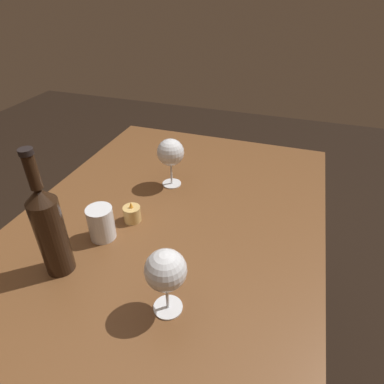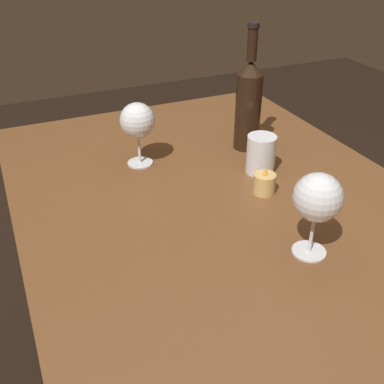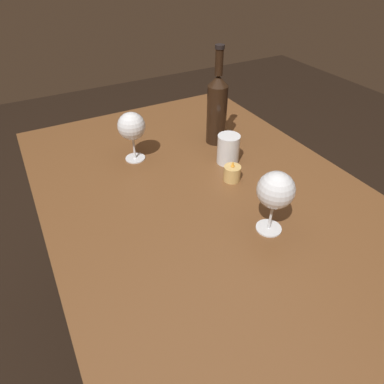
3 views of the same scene
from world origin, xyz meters
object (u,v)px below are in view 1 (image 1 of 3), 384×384
Objects in this scene: wine_bottle at (50,228)px; votive_candle at (132,214)px; water_tumbler at (101,224)px; wine_glass_left at (171,153)px; wine_glass_right at (166,271)px.

votive_candle is at bearing -19.81° from wine_bottle.
wine_bottle is 0.17m from water_tumbler.
wine_bottle is at bearing 165.26° from wine_glass_left.
wine_bottle reaches higher than wine_glass_right.
votive_candle is at bearing -25.84° from water_tumbler.
wine_bottle is 0.27m from votive_candle.
water_tumbler is (-0.32, 0.08, -0.08)m from wine_glass_left.
votive_candle is (0.09, -0.04, -0.02)m from water_tumbler.
wine_bottle is (-0.46, 0.12, 0.01)m from wine_glass_left.
wine_glass_right is 0.35m from votive_candle.
wine_glass_left is 0.25m from votive_candle.
wine_glass_left reaches higher than wine_glass_right.
water_tumbler is at bearing -15.49° from wine_bottle.
wine_glass_left is at bearing -9.34° from votive_candle.
wine_bottle is 3.44× the size of water_tumbler.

